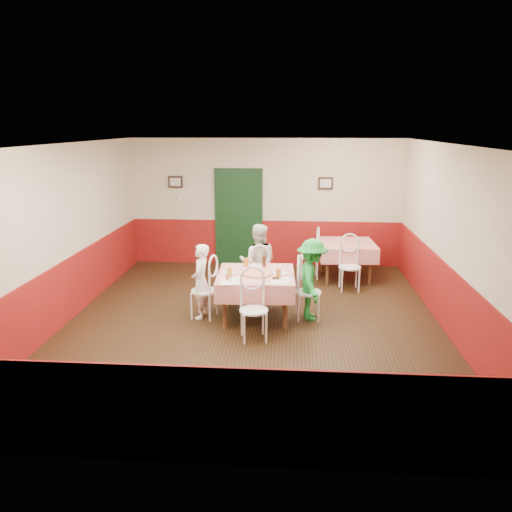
# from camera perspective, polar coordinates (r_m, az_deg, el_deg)

# --- Properties ---
(floor) EXTENTS (7.00, 7.00, 0.00)m
(floor) POSITION_cam_1_polar(r_m,az_deg,el_deg) (8.10, -0.33, -7.55)
(floor) COLOR black
(floor) RESTS_ON ground
(ceiling) EXTENTS (7.00, 7.00, 0.00)m
(ceiling) POSITION_cam_1_polar(r_m,az_deg,el_deg) (7.50, -0.37, 12.66)
(ceiling) COLOR white
(ceiling) RESTS_ON back_wall
(back_wall) EXTENTS (6.00, 0.10, 2.80)m
(back_wall) POSITION_cam_1_polar(r_m,az_deg,el_deg) (11.11, 1.11, 6.10)
(back_wall) COLOR beige
(back_wall) RESTS_ON ground
(front_wall) EXTENTS (6.00, 0.10, 2.80)m
(front_wall) POSITION_cam_1_polar(r_m,az_deg,el_deg) (4.35, -4.09, -7.96)
(front_wall) COLOR beige
(front_wall) RESTS_ON ground
(left_wall) EXTENTS (0.10, 7.00, 2.80)m
(left_wall) POSITION_cam_1_polar(r_m,az_deg,el_deg) (8.46, -21.06, 2.34)
(left_wall) COLOR beige
(left_wall) RESTS_ON ground
(right_wall) EXTENTS (0.10, 7.00, 2.80)m
(right_wall) POSITION_cam_1_polar(r_m,az_deg,el_deg) (8.02, 21.55, 1.66)
(right_wall) COLOR beige
(right_wall) RESTS_ON ground
(wainscot_back) EXTENTS (6.00, 0.03, 1.00)m
(wainscot_back) POSITION_cam_1_polar(r_m,az_deg,el_deg) (11.27, 1.08, 1.56)
(wainscot_back) COLOR maroon
(wainscot_back) RESTS_ON ground
(wainscot_front) EXTENTS (6.00, 0.03, 1.00)m
(wainscot_front) POSITION_cam_1_polar(r_m,az_deg,el_deg) (4.78, -3.86, -17.88)
(wainscot_front) COLOR maroon
(wainscot_front) RESTS_ON ground
(wainscot_left) EXTENTS (0.03, 7.00, 1.00)m
(wainscot_left) POSITION_cam_1_polar(r_m,az_deg,el_deg) (8.68, -20.43, -3.46)
(wainscot_left) COLOR maroon
(wainscot_left) RESTS_ON ground
(wainscot_right) EXTENTS (0.03, 7.00, 1.00)m
(wainscot_right) POSITION_cam_1_polar(r_m,az_deg,el_deg) (8.25, 20.86, -4.43)
(wainscot_right) COLOR maroon
(wainscot_right) RESTS_ON ground
(door) EXTENTS (0.96, 0.06, 2.10)m
(door) POSITION_cam_1_polar(r_m,az_deg,el_deg) (11.17, -2.00, 4.32)
(door) COLOR black
(door) RESTS_ON ground
(picture_left) EXTENTS (0.32, 0.03, 0.26)m
(picture_left) POSITION_cam_1_polar(r_m,az_deg,el_deg) (11.29, -9.19, 8.36)
(picture_left) COLOR black
(picture_left) RESTS_ON back_wall
(picture_right) EXTENTS (0.32, 0.03, 0.26)m
(picture_right) POSITION_cam_1_polar(r_m,az_deg,el_deg) (11.01, 7.95, 8.24)
(picture_right) COLOR black
(picture_right) RESTS_ON back_wall
(thermostat) EXTENTS (0.10, 0.03, 0.10)m
(thermostat) POSITION_cam_1_polar(r_m,az_deg,el_deg) (11.31, -8.62, 6.60)
(thermostat) COLOR white
(thermostat) RESTS_ON back_wall
(main_table) EXTENTS (1.26, 1.26, 0.77)m
(main_table) POSITION_cam_1_polar(r_m,az_deg,el_deg) (8.15, 0.00, -4.59)
(main_table) COLOR red
(main_table) RESTS_ON ground
(second_table) EXTENTS (1.17, 1.17, 0.77)m
(second_table) POSITION_cam_1_polar(r_m,az_deg,el_deg) (10.39, 10.22, -0.53)
(second_table) COLOR red
(second_table) RESTS_ON ground
(chair_left) EXTENTS (0.50, 0.50, 0.90)m
(chair_left) POSITION_cam_1_polar(r_m,az_deg,el_deg) (8.20, -5.96, -4.00)
(chair_left) COLOR white
(chair_left) RESTS_ON ground
(chair_right) EXTENTS (0.43, 0.43, 0.90)m
(chair_right) POSITION_cam_1_polar(r_m,az_deg,el_deg) (8.14, 6.01, -4.14)
(chair_right) COLOR white
(chair_right) RESTS_ON ground
(chair_far) EXTENTS (0.52, 0.52, 0.90)m
(chair_far) POSITION_cam_1_polar(r_m,az_deg,el_deg) (8.93, 0.20, -2.33)
(chair_far) COLOR white
(chair_far) RESTS_ON ground
(chair_near) EXTENTS (0.50, 0.50, 0.90)m
(chair_near) POSITION_cam_1_polar(r_m,az_deg,el_deg) (7.32, -0.25, -6.25)
(chair_near) COLOR white
(chair_near) RESTS_ON ground
(chair_second_a) EXTENTS (0.44, 0.44, 0.90)m
(chair_second_a) POSITION_cam_1_polar(r_m,az_deg,el_deg) (10.32, 6.09, -0.05)
(chair_second_a) COLOR white
(chair_second_a) RESTS_ON ground
(chair_second_b) EXTENTS (0.44, 0.44, 0.90)m
(chair_second_b) POSITION_cam_1_polar(r_m,az_deg,el_deg) (9.65, 10.67, -1.28)
(chair_second_b) COLOR white
(chair_second_b) RESTS_ON ground
(pizza) EXTENTS (0.48, 0.48, 0.03)m
(pizza) POSITION_cam_1_polar(r_m,az_deg,el_deg) (7.96, 0.13, -2.03)
(pizza) COLOR #B74723
(pizza) RESTS_ON main_table
(plate_left) EXTENTS (0.26, 0.26, 0.01)m
(plate_left) POSITION_cam_1_polar(r_m,az_deg,el_deg) (8.07, -3.11, -1.87)
(plate_left) COLOR white
(plate_left) RESTS_ON main_table
(plate_right) EXTENTS (0.26, 0.26, 0.01)m
(plate_right) POSITION_cam_1_polar(r_m,az_deg,el_deg) (8.01, 2.81, -1.99)
(plate_right) COLOR white
(plate_right) RESTS_ON main_table
(plate_far) EXTENTS (0.26, 0.26, 0.01)m
(plate_far) POSITION_cam_1_polar(r_m,az_deg,el_deg) (8.41, 0.04, -1.17)
(plate_far) COLOR white
(plate_far) RESTS_ON main_table
(glass_a) EXTENTS (0.08, 0.08, 0.14)m
(glass_a) POSITION_cam_1_polar(r_m,az_deg,el_deg) (7.82, -3.05, -1.94)
(glass_a) COLOR #BF7219
(glass_a) RESTS_ON main_table
(glass_b) EXTENTS (0.08, 0.08, 0.14)m
(glass_b) POSITION_cam_1_polar(r_m,az_deg,el_deg) (7.80, 2.58, -1.99)
(glass_b) COLOR #BF7219
(glass_b) RESTS_ON main_table
(glass_c) EXTENTS (0.08, 0.08, 0.15)m
(glass_c) POSITION_cam_1_polar(r_m,az_deg,el_deg) (8.40, -1.10, -0.73)
(glass_c) COLOR #BF7219
(glass_c) RESTS_ON main_table
(beer_bottle) EXTENTS (0.06, 0.06, 0.22)m
(beer_bottle) POSITION_cam_1_polar(r_m,az_deg,el_deg) (8.38, 0.93, -0.50)
(beer_bottle) COLOR #381C0A
(beer_bottle) RESTS_ON main_table
(shaker_a) EXTENTS (0.04, 0.04, 0.09)m
(shaker_a) POSITION_cam_1_polar(r_m,az_deg,el_deg) (7.63, -3.07, -2.57)
(shaker_a) COLOR silver
(shaker_a) RESTS_ON main_table
(shaker_b) EXTENTS (0.04, 0.04, 0.09)m
(shaker_b) POSITION_cam_1_polar(r_m,az_deg,el_deg) (7.59, -2.99, -2.66)
(shaker_b) COLOR silver
(shaker_b) RESTS_ON main_table
(shaker_c) EXTENTS (0.04, 0.04, 0.09)m
(shaker_c) POSITION_cam_1_polar(r_m,az_deg,el_deg) (7.69, -3.35, -2.44)
(shaker_c) COLOR #B23319
(shaker_c) RESTS_ON main_table
(menu_left) EXTENTS (0.37, 0.45, 0.00)m
(menu_left) POSITION_cam_1_polar(r_m,az_deg,el_deg) (7.65, -2.97, -2.87)
(menu_left) COLOR white
(menu_left) RESTS_ON main_table
(menu_right) EXTENTS (0.36, 0.45, 0.00)m
(menu_right) POSITION_cam_1_polar(r_m,az_deg,el_deg) (7.67, 2.82, -2.82)
(menu_right) COLOR white
(menu_right) RESTS_ON main_table
(wallet) EXTENTS (0.11, 0.09, 0.02)m
(wallet) POSITION_cam_1_polar(r_m,az_deg,el_deg) (7.75, 2.27, -2.55)
(wallet) COLOR black
(wallet) RESTS_ON main_table
(diner_left) EXTENTS (0.33, 0.47, 1.23)m
(diner_left) POSITION_cam_1_polar(r_m,az_deg,el_deg) (8.15, -6.34, -2.89)
(diner_left) COLOR gray
(diner_left) RESTS_ON ground
(diner_far) EXTENTS (0.68, 0.53, 1.39)m
(diner_far) POSITION_cam_1_polar(r_m,az_deg,el_deg) (8.91, 0.22, -0.72)
(diner_far) COLOR gray
(diner_far) RESTS_ON ground
(diner_right) EXTENTS (0.54, 0.89, 1.33)m
(diner_right) POSITION_cam_1_polar(r_m,az_deg,el_deg) (8.07, 6.40, -2.70)
(diner_right) COLOR gray
(diner_right) RESTS_ON ground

